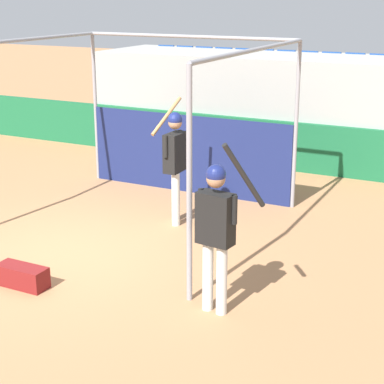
{
  "coord_description": "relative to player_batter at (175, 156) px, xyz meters",
  "views": [
    {
      "loc": [
        5.6,
        -6.92,
        3.66
      ],
      "look_at": [
        1.79,
        0.63,
        1.01
      ],
      "focal_mm": 60.0,
      "sensor_mm": 36.0,
      "label": 1
    }
  ],
  "objects": [
    {
      "name": "player_batter",
      "position": [
        0.0,
        0.0,
        0.0
      ],
      "size": [
        0.53,
        0.92,
        1.99
      ],
      "rotation": [
        0.0,
        0.0,
        1.57
      ],
      "color": "silver",
      "rests_on": "ground"
    },
    {
      "name": "batting_cage",
      "position": [
        -0.6,
        1.0,
        0.11
      ],
      "size": [
        4.22,
        4.09,
        2.93
      ],
      "color": "gray",
      "rests_on": "ground"
    },
    {
      "name": "ground_plane",
      "position": [
        -0.84,
        -1.89,
        -1.13
      ],
      "size": [
        60.0,
        60.0,
        0.0
      ],
      "primitive_type": "plane",
      "color": "#A8754C"
    },
    {
      "name": "equipment_bag",
      "position": [
        -0.63,
        -3.03,
        -0.99
      ],
      "size": [
        0.7,
        0.28,
        0.28
      ],
      "color": "maroon",
      "rests_on": "ground"
    },
    {
      "name": "bleacher_section",
      "position": [
        -0.84,
        5.24,
        0.03
      ],
      "size": [
        7.05,
        2.4,
        2.33
      ],
      "color": "#9E9E99",
      "rests_on": "ground"
    },
    {
      "name": "player_waiting",
      "position": [
        1.89,
        -2.52,
        -0.02
      ],
      "size": [
        0.8,
        0.52,
        2.15
      ],
      "rotation": [
        0.0,
        0.0,
        -0.13
      ],
      "color": "silver",
      "rests_on": "ground"
    },
    {
      "name": "outfield_wall",
      "position": [
        -0.84,
        3.98,
        -0.61
      ],
      "size": [
        24.0,
        0.12,
        1.05
      ],
      "color": "#196038",
      "rests_on": "ground"
    }
  ]
}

